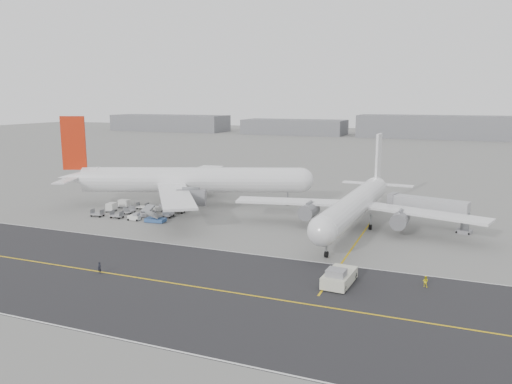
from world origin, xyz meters
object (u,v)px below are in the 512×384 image
at_px(jet_bridge, 429,207).
at_px(ground_crew_b, 425,281).
at_px(airliner_b, 356,204).
at_px(airliner_a, 186,180).
at_px(ground_crew_a, 100,268).
at_px(pushback_tug, 339,277).

bearing_deg(jet_bridge, ground_crew_b, -73.40).
distance_m(airliner_b, ground_crew_b, 30.66).
xyz_separation_m(airliner_b, jet_bridge, (12.94, 5.74, -0.68)).
height_order(jet_bridge, ground_crew_b, jet_bridge).
bearing_deg(airliner_a, airliner_b, -120.43).
bearing_deg(ground_crew_a, airliner_b, 63.66).
distance_m(jet_bridge, ground_crew_a, 61.19).
distance_m(pushback_tug, ground_crew_a, 33.65).
bearing_deg(jet_bridge, airliner_b, -141.98).
height_order(airliner_a, jet_bridge, airliner_a).
xyz_separation_m(pushback_tug, ground_crew_a, (-32.58, -8.43, -0.21)).
relative_size(airliner_a, ground_crew_a, 33.71).
relative_size(airliner_a, ground_crew_b, 36.82).
bearing_deg(airliner_b, airliner_a, 172.81).
distance_m(pushback_tug, jet_bridge, 37.32).
xyz_separation_m(pushback_tug, ground_crew_b, (10.80, 3.47, -0.28)).
bearing_deg(ground_crew_a, jet_bridge, 57.17).
relative_size(jet_bridge, ground_crew_b, 10.35).
relative_size(pushback_tug, ground_crew_b, 5.87).
xyz_separation_m(jet_bridge, ground_crew_a, (-41.95, -44.42, -3.33)).
bearing_deg(airliner_a, ground_crew_b, -142.19).
bearing_deg(ground_crew_b, pushback_tug, 33.71).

